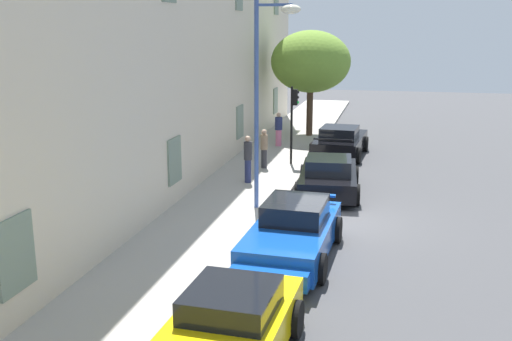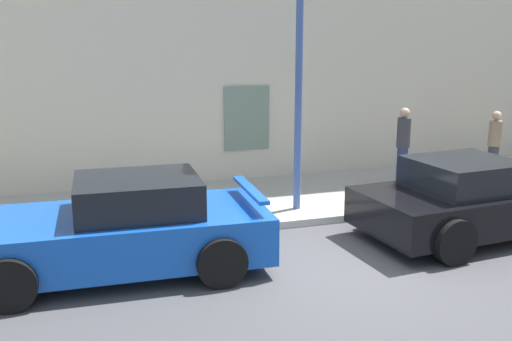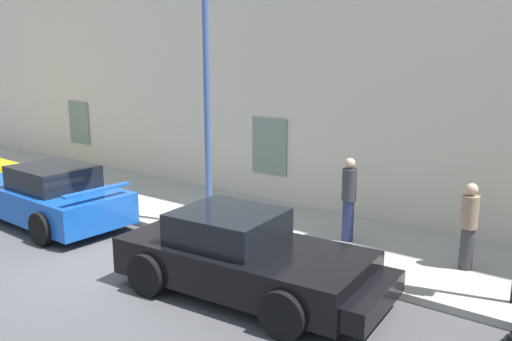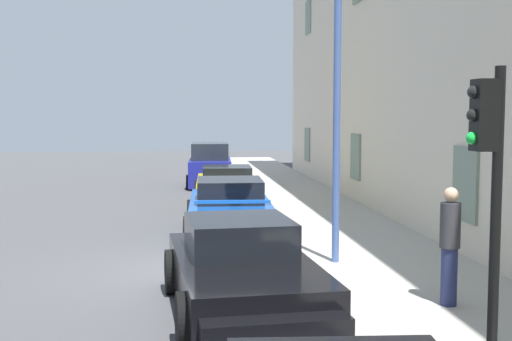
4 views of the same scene
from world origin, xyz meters
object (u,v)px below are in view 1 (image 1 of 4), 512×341
(sportscar_red_lead, at_px, (224,338))
(pedestrian_admiring, at_px, (279,129))
(sportscar_yellow_flank, at_px, (291,236))
(sportscar_tail_end, at_px, (341,142))
(street_lamp, at_px, (269,70))
(pedestrian_strolling, at_px, (248,158))
(tree_near_kerb, at_px, (311,62))
(pedestrian_bystander, at_px, (264,148))
(sportscar_white_middle, at_px, (329,176))
(traffic_light, at_px, (294,111))

(sportscar_red_lead, xyz_separation_m, pedestrian_admiring, (19.22, 2.78, 0.37))
(sportscar_yellow_flank, distance_m, sportscar_tail_end, 13.12)
(sportscar_tail_end, bearing_deg, pedestrian_admiring, 74.33)
(street_lamp, bearing_deg, sportscar_red_lead, -172.88)
(sportscar_yellow_flank, xyz_separation_m, pedestrian_strolling, (6.76, 2.82, 0.43))
(tree_near_kerb, bearing_deg, sportscar_tail_end, -153.57)
(sportscar_yellow_flank, bearing_deg, pedestrian_admiring, 12.33)
(sportscar_red_lead, distance_m, sportscar_tail_end, 18.35)
(sportscar_red_lead, height_order, sportscar_yellow_flank, sportscar_yellow_flank)
(pedestrian_bystander, bearing_deg, sportscar_tail_end, -35.81)
(sportscar_white_middle, height_order, street_lamp, street_lamp)
(sportscar_tail_end, distance_m, street_lamp, 10.24)
(pedestrian_admiring, bearing_deg, pedestrian_strolling, -178.13)
(sportscar_yellow_flank, xyz_separation_m, tree_near_kerb, (17.28, 2.00, 3.43))
(sportscar_white_middle, bearing_deg, pedestrian_strolling, 85.19)
(sportscar_yellow_flank, distance_m, traffic_light, 10.53)
(sportscar_red_lead, relative_size, pedestrian_admiring, 2.80)
(sportscar_red_lead, height_order, pedestrian_bystander, pedestrian_bystander)
(tree_near_kerb, xyz_separation_m, pedestrian_bystander, (-8.06, 0.74, -3.09))
(sportscar_red_lead, distance_m, tree_near_kerb, 22.84)
(sportscar_yellow_flank, relative_size, tree_near_kerb, 0.89)
(tree_near_kerb, height_order, street_lamp, street_lamp)
(street_lamp, distance_m, pedestrian_bystander, 6.65)
(tree_near_kerb, bearing_deg, traffic_light, -177.57)
(sportscar_tail_end, distance_m, pedestrian_bystander, 4.82)
(sportscar_yellow_flank, height_order, pedestrian_bystander, pedestrian_bystander)
(traffic_light, distance_m, street_lamp, 6.82)
(sportscar_red_lead, distance_m, sportscar_white_middle, 11.75)
(street_lamp, bearing_deg, sportscar_yellow_flank, -159.55)
(tree_near_kerb, bearing_deg, pedestrian_strolling, 175.52)
(pedestrian_strolling, distance_m, pedestrian_bystander, 2.46)
(pedestrian_strolling, bearing_deg, tree_near_kerb, -4.48)
(pedestrian_strolling, bearing_deg, pedestrian_admiring, 1.87)
(sportscar_yellow_flank, xyz_separation_m, street_lamp, (3.76, 1.40, 3.90))
(sportscar_yellow_flank, height_order, pedestrian_strolling, pedestrian_strolling)
(sportscar_yellow_flank, distance_m, street_lamp, 5.60)
(sportscar_yellow_flank, relative_size, sportscar_white_middle, 1.04)
(sportscar_red_lead, height_order, tree_near_kerb, tree_near_kerb)
(sportscar_yellow_flank, distance_m, tree_near_kerb, 17.73)
(pedestrian_admiring, bearing_deg, sportscar_red_lead, -171.78)
(sportscar_tail_end, relative_size, pedestrian_strolling, 2.83)
(sportscar_yellow_flank, bearing_deg, sportscar_tail_end, -0.30)
(sportscar_white_middle, relative_size, pedestrian_strolling, 2.67)
(sportscar_tail_end, relative_size, tree_near_kerb, 0.90)
(pedestrian_strolling, bearing_deg, street_lamp, -154.69)
(traffic_light, height_order, street_lamp, street_lamp)
(pedestrian_strolling, xyz_separation_m, pedestrian_bystander, (2.46, -0.08, -0.09))
(pedestrian_admiring, bearing_deg, street_lamp, -170.81)
(sportscar_white_middle, distance_m, pedestrian_strolling, 3.10)
(sportscar_white_middle, distance_m, sportscar_tail_end, 6.61)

